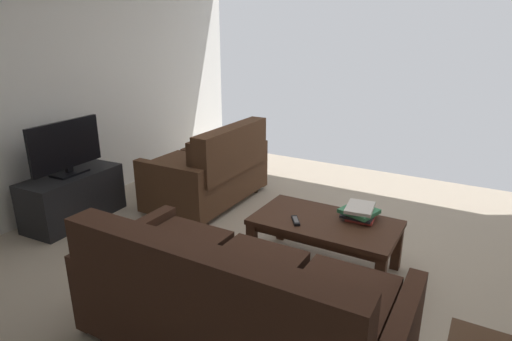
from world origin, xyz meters
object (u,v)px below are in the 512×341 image
(coffee_table, at_px, (325,228))
(flat_tv, at_px, (66,147))
(tv_remote, at_px, (296,221))
(loveseat_near, at_px, (211,170))
(sofa_main, at_px, (234,302))
(book_stack, at_px, (360,212))
(tv_stand, at_px, (73,197))

(coffee_table, height_order, flat_tv, flat_tv)
(tv_remote, bearing_deg, loveseat_near, -29.93)
(sofa_main, xyz_separation_m, tv_remote, (0.09, -1.02, 0.07))
(loveseat_near, height_order, book_stack, loveseat_near)
(loveseat_near, xyz_separation_m, tv_stand, (0.92, 1.06, -0.13))
(loveseat_near, distance_m, book_stack, 1.84)
(tv_stand, height_order, tv_remote, tv_stand)
(tv_remote, bearing_deg, tv_stand, 6.82)
(loveseat_near, bearing_deg, coffee_table, 157.41)
(book_stack, relative_size, tv_remote, 1.94)
(sofa_main, distance_m, book_stack, 1.37)
(tv_stand, bearing_deg, loveseat_near, -130.91)
(tv_remote, bearing_deg, coffee_table, -143.41)
(coffee_table, bearing_deg, sofa_main, 85.13)
(coffee_table, bearing_deg, book_stack, -142.75)
(coffee_table, height_order, tv_remote, tv_remote)
(loveseat_near, xyz_separation_m, tv_remote, (-1.37, 0.79, 0.05))
(tv_remote, bearing_deg, sofa_main, 95.06)
(coffee_table, bearing_deg, tv_remote, 36.59)
(book_stack, bearing_deg, tv_remote, 36.95)
(tv_stand, bearing_deg, tv_remote, -173.18)
(book_stack, bearing_deg, sofa_main, 76.55)
(coffee_table, xyz_separation_m, book_stack, (-0.22, -0.17, 0.12))
(sofa_main, relative_size, tv_remote, 11.99)
(coffee_table, bearing_deg, flat_tv, 9.45)
(loveseat_near, bearing_deg, tv_stand, 49.09)
(coffee_table, relative_size, tv_remote, 7.05)
(sofa_main, xyz_separation_m, tv_stand, (2.38, -0.74, -0.11))
(flat_tv, bearing_deg, sofa_main, 162.61)
(coffee_table, relative_size, tv_stand, 1.12)
(sofa_main, relative_size, flat_tv, 2.39)
(flat_tv, xyz_separation_m, tv_remote, (-2.29, -0.27, -0.34))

